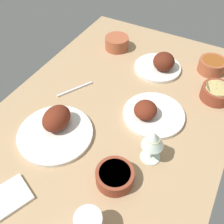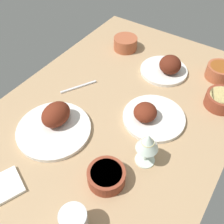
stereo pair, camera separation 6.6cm
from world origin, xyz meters
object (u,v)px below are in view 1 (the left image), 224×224
(bowl_soup, at_px, (212,65))
(water_tumbler, at_px, (89,224))
(wine_glass, at_px, (153,140))
(plate_center_main, at_px, (151,113))
(bowl_cream, at_px, (117,42))
(bowl_potatoes, at_px, (115,176))
(bowl_pasta, at_px, (217,93))
(plate_far_side, at_px, (161,65))
(fork_loose, at_px, (75,89))
(plate_near_viewer, at_px, (56,127))

(bowl_soup, height_order, water_tumbler, water_tumbler)
(bowl_soup, distance_m, wine_glass, 0.59)
(plate_center_main, distance_m, bowl_cream, 0.50)
(bowl_cream, bearing_deg, plate_center_main, 43.15)
(bowl_potatoes, bearing_deg, bowl_pasta, 160.17)
(water_tumbler, bearing_deg, plate_far_side, -173.39)
(water_tumbler, bearing_deg, wine_glass, 169.54)
(plate_center_main, xyz_separation_m, fork_loose, (0.01, -0.35, -0.02))
(bowl_pasta, bearing_deg, plate_far_side, -103.66)
(plate_near_viewer, relative_size, plate_far_side, 1.28)
(plate_far_side, xyz_separation_m, plate_center_main, (0.30, 0.08, -0.01))
(bowl_potatoes, xyz_separation_m, water_tumbler, (0.17, 0.01, 0.02))
(wine_glass, bearing_deg, bowl_cream, -142.55)
(bowl_soup, distance_m, fork_loose, 0.65)
(wine_glass, bearing_deg, plate_center_main, -157.58)
(bowl_potatoes, relative_size, bowl_soup, 1.01)
(bowl_soup, bearing_deg, plate_far_side, -63.24)
(plate_center_main, xyz_separation_m, bowl_cream, (-0.37, -0.34, 0.01))
(fork_loose, bearing_deg, plate_far_side, -12.61)
(plate_near_viewer, height_order, bowl_potatoes, plate_near_viewer)
(plate_far_side, relative_size, bowl_pasta, 1.70)
(plate_far_side, bearing_deg, bowl_potatoes, 7.48)
(plate_center_main, relative_size, bowl_soup, 2.01)
(plate_near_viewer, height_order, plate_center_main, plate_near_viewer)
(bowl_cream, bearing_deg, bowl_soup, 95.05)
(plate_center_main, relative_size, bowl_cream, 2.04)
(bowl_pasta, xyz_separation_m, fork_loose, (0.24, -0.56, -0.03))
(bowl_potatoes, xyz_separation_m, wine_glass, (-0.14, 0.07, 0.07))
(bowl_pasta, bearing_deg, plate_center_main, -41.07)
(plate_center_main, distance_m, bowl_potatoes, 0.31)
(plate_center_main, relative_size, bowl_pasta, 1.89)
(plate_far_side, bearing_deg, wine_glass, 17.25)
(plate_far_side, bearing_deg, bowl_soup, 116.76)
(plate_far_side, distance_m, wine_glass, 0.50)
(plate_far_side, bearing_deg, fork_loose, -42.05)
(wine_glass, bearing_deg, plate_near_viewer, -79.92)
(bowl_potatoes, relative_size, wine_glass, 0.89)
(bowl_potatoes, bearing_deg, bowl_soup, 169.54)
(plate_near_viewer, relative_size, plate_center_main, 1.15)
(plate_center_main, bearing_deg, bowl_pasta, 138.93)
(bowl_pasta, height_order, fork_loose, bowl_pasta)
(bowl_soup, height_order, fork_loose, bowl_soup)
(bowl_soup, bearing_deg, water_tumbler, -7.81)
(plate_near_viewer, height_order, fork_loose, plate_near_viewer)
(plate_near_viewer, xyz_separation_m, bowl_soup, (-0.65, 0.42, 0.01))
(plate_center_main, bearing_deg, fork_loose, -88.35)
(bowl_pasta, relative_size, bowl_soup, 1.06)
(plate_center_main, height_order, water_tumbler, water_tumbler)
(plate_far_side, distance_m, bowl_cream, 0.28)
(bowl_cream, height_order, fork_loose, bowl_cream)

